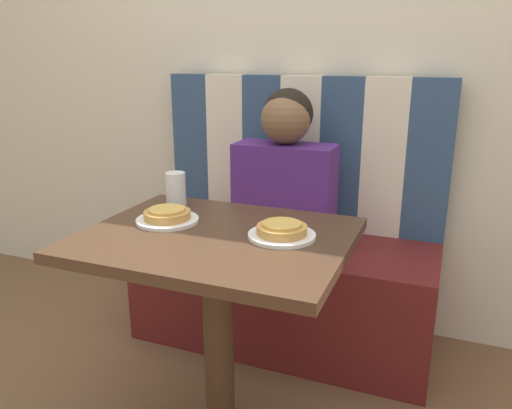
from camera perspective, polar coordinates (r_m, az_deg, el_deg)
wall_back at (r=2.38m, az=6.07°, el=17.19°), size 7.00×0.05×2.60m
booth_seat at (r=2.31m, az=3.10°, el=-9.75°), size 1.32×0.52×0.49m
booth_backrest at (r=2.33m, az=5.15°, el=5.90°), size 1.32×0.06×0.70m
dining_table at (r=1.59m, az=-4.47°, el=-7.41°), size 0.81×0.66×0.75m
person at (r=2.13m, az=3.38°, el=4.30°), size 0.42×0.24×0.65m
plate_left at (r=1.67m, az=-10.08°, el=-1.78°), size 0.21×0.21×0.01m
plate_right at (r=1.51m, az=2.96°, el=-3.56°), size 0.21×0.21×0.01m
pizza_left at (r=1.67m, az=-10.12°, el=-1.06°), size 0.15×0.15×0.03m
pizza_right at (r=1.50m, az=2.98°, el=-2.78°), size 0.15×0.15×0.03m
drinking_cup at (r=1.84m, az=-9.15°, el=1.78°), size 0.07×0.07×0.12m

